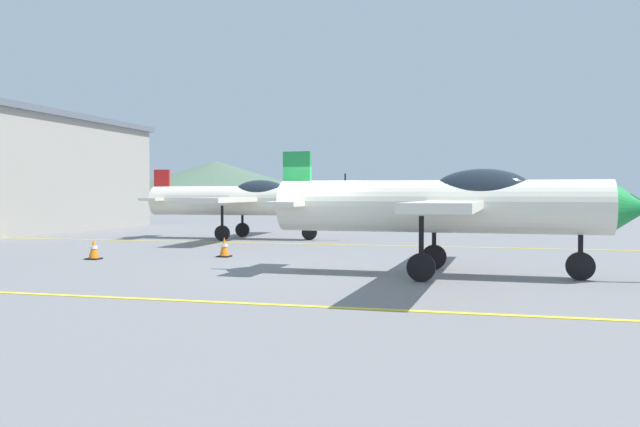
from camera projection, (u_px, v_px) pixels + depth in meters
name	position (u px, v px, depth m)	size (l,w,h in m)	color
ground_plane	(308.00, 271.00, 15.89)	(400.00, 400.00, 0.00)	slate
apron_line_near	(231.00, 303.00, 11.25)	(80.00, 0.16, 0.01)	yellow
apron_line_far	(370.00, 245.00, 23.76)	(80.00, 0.16, 0.01)	yellow
airplane_near	(452.00, 204.00, 14.92)	(8.28, 9.55, 2.87)	silver
airplane_mid	(245.00, 200.00, 27.13)	(8.30, 9.56, 2.87)	silver
traffic_cone_front	(94.00, 249.00, 18.72)	(0.36, 0.36, 0.59)	black
traffic_cone_side	(224.00, 247.00, 19.44)	(0.36, 0.36, 0.59)	black
hill_left	(216.00, 181.00, 174.30)	(68.77, 68.77, 10.42)	#4C6651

